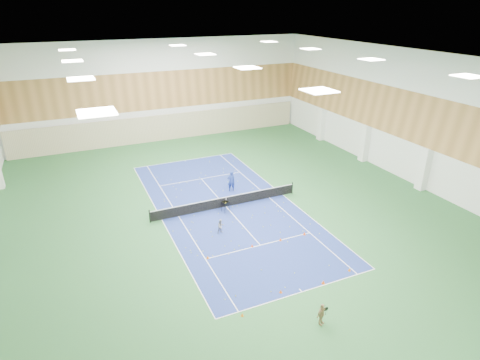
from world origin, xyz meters
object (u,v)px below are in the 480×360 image
tennis_net (226,201)px  child_apron (321,314)px  coach (231,181)px  ball_cart (225,207)px  child_court (221,226)px

tennis_net → child_apron: size_ratio=9.75×
coach → child_apron: size_ratio=1.45×
ball_cart → coach: bearing=44.7°
tennis_net → ball_cart: size_ratio=13.79×
child_court → ball_cart: child_court is taller
child_apron → child_court: bearing=75.3°
tennis_net → child_court: 4.16m
child_court → tennis_net: bearing=55.3°
child_apron → ball_cart: 13.72m
tennis_net → child_apron: bearing=-91.9°
child_court → child_apron: (1.45, -10.80, 0.09)m
coach → child_court: coach is taller
tennis_net → child_apron: child_apron is taller
tennis_net → coach: (1.64, 2.77, 0.40)m
child_court → coach: bearing=54.0°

